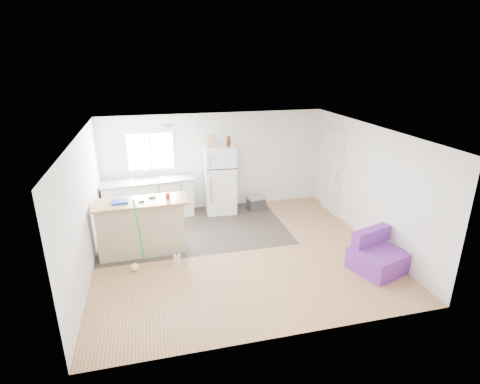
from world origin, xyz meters
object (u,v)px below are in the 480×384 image
purple_seat (377,257)px  cardboard_box (211,141)px  refrigerator (220,180)px  cooler (256,203)px  bottle_right (228,141)px  mop (136,258)px  blue_tray (119,202)px  kitchen_cabinets (148,198)px  peninsula (142,227)px  red_cup (168,196)px  cleaner_jug (177,260)px  bottle_left (229,142)px

purple_seat → cardboard_box: size_ratio=3.46×
refrigerator → cooler: refrigerator is taller
bottle_right → mop: bearing=-133.7°
blue_tray → cardboard_box: bearing=39.0°
kitchen_cabinets → refrigerator: refrigerator is taller
kitchen_cabinets → mop: (-0.28, -2.37, -0.25)m
peninsula → bottle_right: 2.94m
purple_seat → blue_tray: size_ratio=3.46×
blue_tray → red_cup: bearing=0.1°
cooler → mop: bearing=-153.8°
cleaner_jug → bottle_left: bearing=62.6°
red_cup → bottle_right: size_ratio=0.48×
purple_seat → cardboard_box: bearing=108.7°
cleaner_jug → blue_tray: size_ratio=0.91×
peninsula → cleaner_jug: 1.02m
purple_seat → mop: size_ratio=0.75×
red_cup → bottle_left: 2.35m
cardboard_box → mop: bearing=-128.4°
kitchen_cabinets → bottle_left: bearing=-8.5°
cooler → blue_tray: blue_tray is taller
peninsula → refrigerator: (1.89, 1.70, 0.28)m
refrigerator → cooler: bearing=-2.2°
peninsula → cleaner_jug: size_ratio=6.51×
mop → cardboard_box: cardboard_box is taller
cardboard_box → kitchen_cabinets: bearing=176.8°
red_cup → bottle_right: bearing=47.4°
peninsula → cardboard_box: cardboard_box is taller
cleaner_jug → refrigerator: bearing=67.3°
peninsula → cooler: bearing=28.3°
peninsula → mop: bearing=-102.6°
bottle_right → kitchen_cabinets: bearing=178.2°
cardboard_box → bottle_left: (0.42, -0.02, -0.02)m
red_cup → purple_seat: bearing=-24.9°
refrigerator → purple_seat: size_ratio=1.59×
cleaner_jug → bottle_left: (1.50, 2.32, 1.66)m
peninsula → blue_tray: (-0.36, -0.01, 0.56)m
red_cup → bottle_left: bottle_left is taller
kitchen_cabinets → cardboard_box: 2.03m
mop → blue_tray: size_ratio=4.65×
bottle_left → cooler: bearing=-1.7°
cardboard_box → bottle_left: 0.42m
blue_tray → bottle_left: bearing=33.6°
cooler → cleaner_jug: bearing=-145.0°
mop → bottle_right: bottle_right is taller
cleaner_jug → mop: mop is taller
kitchen_cabinets → peninsula: bearing=-100.5°
cardboard_box → bottle_right: size_ratio=1.20×
blue_tray → peninsula: bearing=2.1°
peninsula → red_cup: red_cup is taller
kitchen_cabinets → blue_tray: (-0.51, -1.74, 0.62)m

